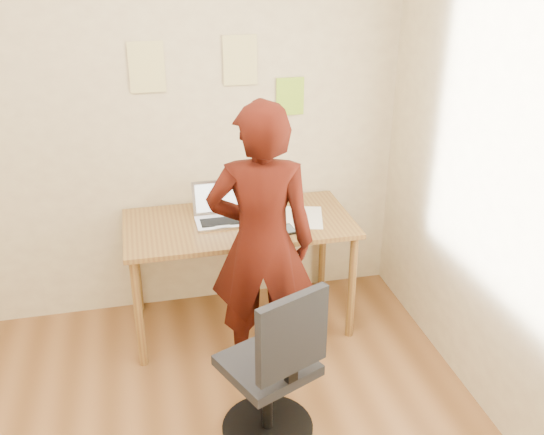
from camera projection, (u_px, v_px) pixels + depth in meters
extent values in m
cube|color=beige|center=(125.00, 114.00, 3.69)|extent=(3.50, 0.04, 2.70)
cube|color=olive|center=(239.00, 224.00, 3.74)|extent=(1.40, 0.70, 0.03)
cylinder|color=olive|center=(139.00, 314.00, 3.49)|extent=(0.05, 0.05, 0.71)
cylinder|color=olive|center=(352.00, 287.00, 3.76)|extent=(0.05, 0.05, 0.71)
cylinder|color=olive|center=(136.00, 264.00, 4.02)|extent=(0.05, 0.05, 0.71)
cylinder|color=olive|center=(323.00, 244.00, 4.29)|extent=(0.05, 0.05, 0.71)
cube|color=#BBBAC2|center=(221.00, 222.00, 3.71)|extent=(0.31, 0.22, 0.01)
cube|color=black|center=(221.00, 221.00, 3.70)|extent=(0.25, 0.12, 0.00)
cube|color=#BBBAC2|center=(217.00, 197.00, 3.78)|extent=(0.31, 0.07, 0.21)
cube|color=white|center=(217.00, 197.00, 3.78)|extent=(0.27, 0.05, 0.17)
cube|color=white|center=(303.00, 217.00, 3.78)|extent=(0.31, 0.38, 0.00)
cube|color=black|center=(288.00, 229.00, 3.62)|extent=(0.08, 0.14, 0.01)
cube|color=#3F4C59|center=(288.00, 228.00, 3.62)|extent=(0.07, 0.12, 0.00)
cube|color=#E1D587|center=(147.00, 67.00, 3.57)|extent=(0.21, 0.00, 0.30)
cube|color=#E1D587|center=(240.00, 60.00, 3.68)|extent=(0.21, 0.00, 0.30)
cube|color=#95CD2E|center=(290.00, 96.00, 3.85)|extent=(0.18, 0.00, 0.24)
cube|color=black|center=(267.00, 365.00, 2.98)|extent=(0.53, 0.53, 0.05)
cube|color=black|center=(292.00, 335.00, 2.72)|extent=(0.37, 0.20, 0.40)
cube|color=black|center=(291.00, 371.00, 2.81)|extent=(0.06, 0.06, 0.11)
cylinder|color=black|center=(267.00, 400.00, 3.07)|extent=(0.05, 0.05, 0.40)
cylinder|color=black|center=(268.00, 428.00, 3.15)|extent=(0.47, 0.47, 0.03)
imported|color=#370D07|center=(262.00, 244.00, 3.31)|extent=(0.66, 0.50, 1.62)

